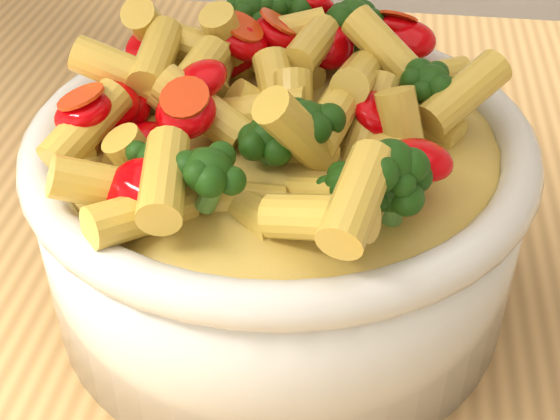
# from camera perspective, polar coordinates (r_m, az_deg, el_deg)

# --- Properties ---
(table) EXTENTS (1.20, 0.80, 0.90)m
(table) POSITION_cam_1_polar(r_m,az_deg,el_deg) (0.55, -8.92, -11.97)
(table) COLOR tan
(table) RESTS_ON ground
(serving_bowl) EXTENTS (0.26, 0.26, 0.11)m
(serving_bowl) POSITION_cam_1_polar(r_m,az_deg,el_deg) (0.42, -0.00, 0.15)
(serving_bowl) COLOR silver
(serving_bowl) RESTS_ON table
(pasta_salad) EXTENTS (0.21, 0.21, 0.05)m
(pasta_salad) POSITION_cam_1_polar(r_m,az_deg,el_deg) (0.39, -0.00, 8.39)
(pasta_salad) COLOR gold
(pasta_salad) RESTS_ON serving_bowl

